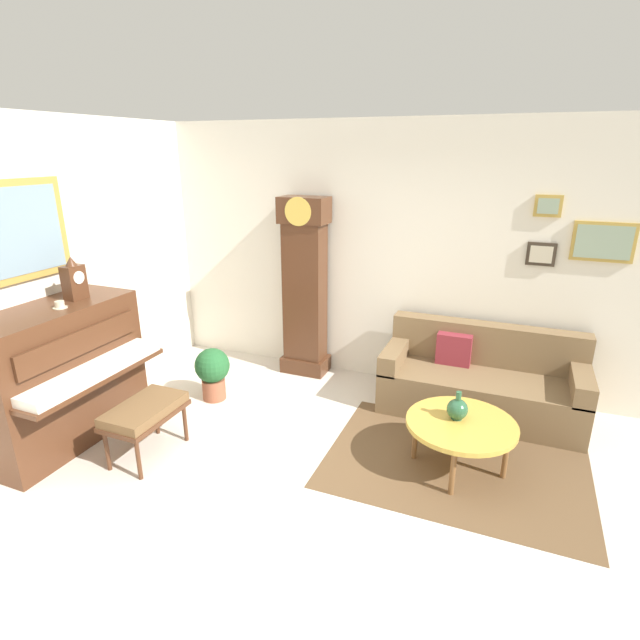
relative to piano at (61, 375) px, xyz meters
The scene contains 13 objects.
ground_plane 2.33m from the piano, ahead, with size 6.40×6.00×0.10m, color beige.
wall_left 0.87m from the piano, behind, with size 0.13×4.90×2.80m.
wall_back 3.36m from the piano, 46.62° to the left, with size 5.30×0.13×2.80m.
area_rug 3.48m from the piano, 15.10° to the left, with size 2.10×1.50×0.01m, color brown.
piano is the anchor object (origin of this frame).
piano_bench 0.87m from the piano, ahead, with size 0.42×0.70×0.48m.
grandfather_clock 2.57m from the piano, 56.76° to the left, with size 0.52×0.34×2.03m.
couch 3.91m from the piano, 29.58° to the left, with size 1.90×0.80×0.84m.
coffee_table 3.44m from the piano, 14.43° to the left, with size 0.88×0.88×0.43m.
mantel_clock 0.84m from the piano, 89.48° to the left, with size 0.13×0.18×0.38m.
teacup 0.65m from the piano, 24.72° to the left, with size 0.12×0.12×0.06m.
green_jug 3.40m from the piano, 15.24° to the left, with size 0.17×0.17×0.24m.
potted_plant 1.41m from the piano, 55.14° to the left, with size 0.36×0.36×0.56m.
Camera 1 is at (1.35, -2.77, 2.50)m, focal length 27.84 mm.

